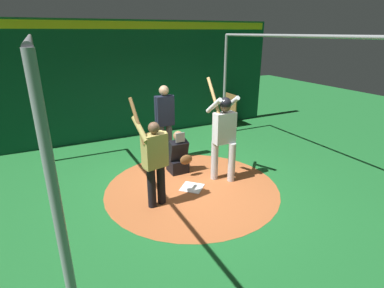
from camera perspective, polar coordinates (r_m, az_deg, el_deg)
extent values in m
plane|color=#1E6B2D|center=(6.17, 0.00, -8.29)|extent=(25.09, 25.09, 0.00)
cylinder|color=#B76033|center=(6.17, 0.00, -8.27)|extent=(3.47, 3.47, 0.01)
cube|color=white|center=(6.16, 0.00, -8.20)|extent=(0.59, 0.59, 0.01)
cylinder|color=#BCBCC0|center=(6.32, 7.51, -3.47)|extent=(0.15, 0.15, 0.84)
cylinder|color=#BCBCC0|center=(6.37, 4.29, -3.15)|extent=(0.15, 0.15, 0.84)
cube|color=silver|center=(6.09, 6.14, 3.04)|extent=(0.22, 0.44, 0.63)
cylinder|color=silver|center=(6.16, 7.37, 7.59)|extent=(0.51, 0.09, 0.40)
cylinder|color=silver|center=(5.95, 4.17, 7.25)|extent=(0.51, 0.09, 0.40)
sphere|color=brown|center=(5.97, 6.30, 7.08)|extent=(0.22, 0.22, 0.22)
sphere|color=black|center=(5.96, 6.32, 7.64)|extent=(0.24, 0.24, 0.24)
cylinder|color=tan|center=(6.05, 4.16, 8.83)|extent=(0.54, 0.06, 0.73)
cube|color=black|center=(6.80, -2.73, -4.03)|extent=(0.40, 0.40, 0.30)
cube|color=black|center=(6.62, -2.64, -1.21)|extent=(0.31, 0.40, 0.49)
sphere|color=#9E704C|center=(6.48, -2.61, 1.51)|extent=(0.23, 0.23, 0.23)
cube|color=gray|center=(6.40, -2.24, 1.24)|extent=(0.03, 0.20, 0.20)
ellipsoid|color=brown|center=(6.45, -1.12, -2.97)|extent=(0.12, 0.28, 0.22)
cylinder|color=#4C4C51|center=(7.38, -4.30, 0.41)|extent=(0.15, 0.15, 0.88)
cylinder|color=#4C4C51|center=(7.31, -5.74, 0.17)|extent=(0.15, 0.15, 0.88)
cube|color=#1E2338|center=(7.11, -5.21, 6.29)|extent=(0.22, 0.42, 0.70)
cylinder|color=#1E2338|center=(7.17, -3.72, 6.90)|extent=(0.09, 0.09, 0.59)
cylinder|color=#1E2338|center=(7.03, -6.76, 6.52)|extent=(0.09, 0.09, 0.59)
sphere|color=tan|center=(7.01, -5.34, 10.05)|extent=(0.23, 0.23, 0.23)
cylinder|color=black|center=(5.52, -5.85, -7.59)|extent=(0.15, 0.15, 0.76)
cylinder|color=black|center=(5.43, -7.64, -8.17)|extent=(0.15, 0.15, 0.76)
cube|color=tan|center=(5.19, -7.05, -1.25)|extent=(0.30, 0.46, 0.60)
cylinder|color=tan|center=(5.27, -5.21, -0.27)|extent=(0.09, 0.09, 0.51)
cylinder|color=tan|center=(5.05, -9.79, 2.81)|extent=(0.46, 0.18, 0.39)
sphere|color=brown|center=(5.06, -7.25, 3.06)|extent=(0.20, 0.20, 0.20)
cylinder|color=olive|center=(5.08, -10.31, 4.30)|extent=(0.46, 0.15, 0.74)
cube|color=#0F472D|center=(9.07, -11.09, 11.70)|extent=(0.20, 9.09, 3.28)
cube|color=yellow|center=(8.87, -11.57, 21.15)|extent=(0.03, 8.91, 0.20)
cylinder|color=gray|center=(7.72, -26.53, 6.93)|extent=(0.08, 0.08, 2.88)
cylinder|color=gray|center=(2.59, -23.04, -17.54)|extent=(0.08, 0.08, 2.88)
cylinder|color=gray|center=(9.13, 6.19, 10.75)|extent=(0.08, 0.08, 2.88)
cylinder|color=gray|center=(4.83, -28.39, 17.16)|extent=(5.47, 0.07, 0.07)
cylinder|color=gray|center=(6.87, 19.72, 18.66)|extent=(5.47, 0.07, 0.07)
cube|color=olive|center=(10.35, 6.66, 6.70)|extent=(1.06, 0.04, 1.05)
cylinder|color=olive|center=(10.76, 5.66, 6.62)|extent=(0.06, 0.18, 0.81)
cylinder|color=tan|center=(10.65, 6.01, 6.68)|extent=(0.06, 0.14, 0.89)
cylinder|color=olive|center=(10.56, 6.35, 6.39)|extent=(0.06, 0.17, 0.83)
cylinder|color=olive|center=(10.46, 6.71, 6.31)|extent=(0.06, 0.17, 0.86)
cylinder|color=tan|center=(10.37, 7.07, 6.09)|extent=(0.06, 0.20, 0.83)
cylinder|color=tan|center=(10.27, 7.44, 6.01)|extent=(0.06, 0.12, 0.86)
cylinder|color=black|center=(10.17, 7.82, 5.82)|extent=(0.06, 0.20, 0.85)
cylinder|color=tan|center=(10.07, 8.21, 5.85)|extent=(0.06, 0.19, 0.92)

